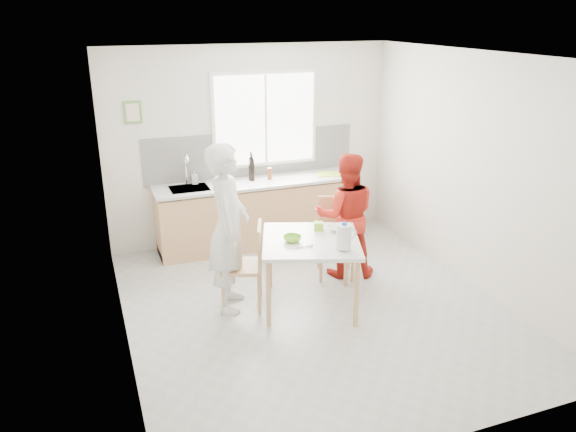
# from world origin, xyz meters

# --- Properties ---
(ground) EXTENTS (4.50, 4.50, 0.00)m
(ground) POSITION_xyz_m (0.00, 0.00, 0.00)
(ground) COLOR #B7B7B2
(ground) RESTS_ON ground
(room_shell) EXTENTS (4.50, 4.50, 4.50)m
(room_shell) POSITION_xyz_m (0.00, 0.00, 1.64)
(room_shell) COLOR silver
(room_shell) RESTS_ON ground
(window) EXTENTS (1.50, 0.06, 1.30)m
(window) POSITION_xyz_m (0.20, 2.23, 1.70)
(window) COLOR white
(window) RESTS_ON room_shell
(backsplash) EXTENTS (3.00, 0.02, 0.65)m
(backsplash) POSITION_xyz_m (0.00, 2.24, 1.23)
(backsplash) COLOR white
(backsplash) RESTS_ON room_shell
(picture_frame) EXTENTS (0.22, 0.03, 0.28)m
(picture_frame) POSITION_xyz_m (-1.55, 2.23, 1.90)
(picture_frame) COLOR #5F9945
(picture_frame) RESTS_ON room_shell
(kitchen_counter) EXTENTS (2.84, 0.64, 1.37)m
(kitchen_counter) POSITION_xyz_m (-0.00, 1.95, 0.42)
(kitchen_counter) COLOR tan
(kitchen_counter) RESTS_ON ground
(dining_table) EXTENTS (1.31, 1.31, 0.79)m
(dining_table) POSITION_xyz_m (-0.02, 0.07, 0.71)
(dining_table) COLOR white
(dining_table) RESTS_ON ground
(chair_left) EXTENTS (0.57, 0.57, 0.96)m
(chair_left) POSITION_xyz_m (-0.65, 0.30, 0.53)
(chair_left) COLOR tan
(chair_left) RESTS_ON ground
(chair_far) EXTENTS (0.57, 0.57, 0.97)m
(chair_far) POSITION_xyz_m (0.59, 0.72, 0.53)
(chair_far) COLOR tan
(chair_far) RESTS_ON ground
(person_white) EXTENTS (0.64, 0.78, 1.85)m
(person_white) POSITION_xyz_m (-0.84, 0.36, 0.92)
(person_white) COLOR silver
(person_white) RESTS_ON ground
(person_red) EXTENTS (0.90, 0.80, 1.54)m
(person_red) POSITION_xyz_m (0.69, 0.66, 0.77)
(person_red) COLOR red
(person_red) RESTS_ON ground
(bowl_green) EXTENTS (0.25, 0.25, 0.06)m
(bowl_green) POSITION_xyz_m (-0.22, 0.09, 0.82)
(bowl_green) COLOR #77C62D
(bowl_green) RESTS_ON dining_table
(bowl_white) EXTENTS (0.25, 0.25, 0.05)m
(bowl_white) POSITION_xyz_m (0.35, 0.20, 0.81)
(bowl_white) COLOR white
(bowl_white) RESTS_ON dining_table
(milk_jug) EXTENTS (0.22, 0.16, 0.28)m
(milk_jug) POSITION_xyz_m (0.19, -0.30, 0.94)
(milk_jug) COLOR white
(milk_jug) RESTS_ON dining_table
(green_box) EXTENTS (0.13, 0.13, 0.09)m
(green_box) POSITION_xyz_m (0.17, 0.30, 0.84)
(green_box) COLOR #92CF2F
(green_box) RESTS_ON dining_table
(spoon) EXTENTS (0.16, 0.01, 0.01)m
(spoon) POSITION_xyz_m (-0.17, -0.11, 0.80)
(spoon) COLOR #A5A5AA
(spoon) RESTS_ON dining_table
(cutting_board) EXTENTS (0.42, 0.36, 0.01)m
(cutting_board) POSITION_xyz_m (1.05, 1.90, 0.93)
(cutting_board) COLOR #AFD932
(cutting_board) RESTS_ON kitchen_counter
(wine_bottle_a) EXTENTS (0.07, 0.07, 0.32)m
(wine_bottle_a) POSITION_xyz_m (-0.08, 2.03, 1.08)
(wine_bottle_a) COLOR black
(wine_bottle_a) RESTS_ON kitchen_counter
(wine_bottle_b) EXTENTS (0.07, 0.07, 0.30)m
(wine_bottle_b) POSITION_xyz_m (-0.07, 2.01, 1.07)
(wine_bottle_b) COLOR black
(wine_bottle_b) RESTS_ON kitchen_counter
(jar_amber) EXTENTS (0.06, 0.06, 0.16)m
(jar_amber) POSITION_xyz_m (0.17, 1.97, 1.00)
(jar_amber) COLOR brown
(jar_amber) RESTS_ON kitchen_counter
(soap_bottle) EXTENTS (0.09, 0.10, 0.18)m
(soap_bottle) POSITION_xyz_m (-0.84, 2.13, 1.01)
(soap_bottle) COLOR #999999
(soap_bottle) RESTS_ON kitchen_counter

